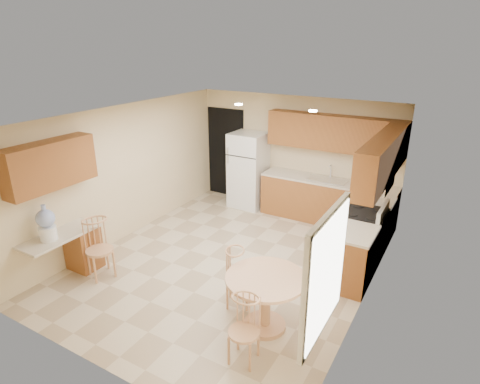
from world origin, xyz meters
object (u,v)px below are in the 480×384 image
Objects in this scene: refrigerator at (248,170)px; chair_desk at (94,246)px; dining_table at (265,295)px; chair_table_a at (235,275)px; water_crock at (46,224)px; chair_table_b at (240,328)px; stove at (362,236)px.

chair_desk is at bearing -98.83° from refrigerator.
dining_table is 1.19× the size of chair_table_a.
water_crock reaches higher than chair_table_a.
chair_table_b is (0.05, -0.73, 0.01)m from dining_table.
chair_table_a is (-0.55, 0.17, 0.03)m from dining_table.
dining_table is 1.07× the size of chair_desk.
chair_desk is at bearing 42.83° from water_crock.
stove is 1.29× the size of chair_table_b.
chair_table_b reaches higher than dining_table.
water_crock is at bearing -167.64° from dining_table.
dining_table is at bearing 12.36° from water_crock.
stove reaches higher than chair_table_a.
refrigerator is 3.91m from chair_desk.
stove is at bearing 150.06° from chair_desk.
water_crock reaches higher than chair_table_b.
refrigerator is 1.73× the size of chair_desk.
chair_table_a is at bearing -63.82° from refrigerator.
chair_desk is (-2.87, 0.43, 0.08)m from chair_table_b.
chair_table_b is (0.60, -0.90, -0.01)m from chair_table_a.
water_crock is (-2.72, -0.88, 0.49)m from chair_table_a.
dining_table is 2.84m from chair_desk.
chair_table_b is (-0.61, -3.07, 0.05)m from stove.
water_crock is (-3.32, 0.01, 0.51)m from chair_table_b.
chair_table_b is 1.51× the size of water_crock.
chair_table_b is at bearing -62.14° from refrigerator.
refrigerator is 2.99× the size of water_crock.
chair_table_b is 2.90m from chair_desk.
chair_table_a is at bearing 124.43° from chair_desk.
chair_desk is at bearing -142.77° from stove.
refrigerator is 1.99× the size of chair_table_b.
chair_desk is (-2.27, -0.47, 0.06)m from chair_table_a.
chair_desk reaches higher than chair_table_b.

